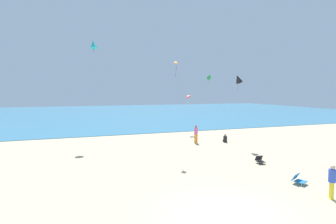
{
  "coord_description": "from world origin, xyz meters",
  "views": [
    {
      "loc": [
        -5.23,
        -8.45,
        4.95
      ],
      "look_at": [
        0.0,
        7.33,
        3.58
      ],
      "focal_mm": 26.79,
      "sensor_mm": 36.0,
      "label": 1
    }
  ],
  "objects_px": {
    "beach_chair_far_right": "(260,160)",
    "person_1": "(196,133)",
    "kite_green": "(209,78)",
    "person_2": "(332,179)",
    "kite_red": "(187,96)",
    "kite_teal": "(94,44)",
    "kite_black": "(238,79)",
    "kite_orange": "(176,62)",
    "person_0": "(225,139)",
    "beach_chair_near_camera": "(298,179)"
  },
  "relations": [
    {
      "from": "person_2",
      "to": "kite_black",
      "type": "relative_size",
      "value": 1.07
    },
    {
      "from": "person_2",
      "to": "kite_red",
      "type": "bearing_deg",
      "value": -61.13
    },
    {
      "from": "beach_chair_far_right",
      "to": "beach_chair_near_camera",
      "type": "bearing_deg",
      "value": 1.96
    },
    {
      "from": "kite_black",
      "to": "kite_green",
      "type": "distance_m",
      "value": 12.55
    },
    {
      "from": "person_1",
      "to": "kite_orange",
      "type": "height_order",
      "value": "kite_orange"
    },
    {
      "from": "person_2",
      "to": "kite_red",
      "type": "relative_size",
      "value": 0.97
    },
    {
      "from": "kite_red",
      "to": "kite_teal",
      "type": "xyz_separation_m",
      "value": [
        -10.68,
        -1.91,
        5.18
      ]
    },
    {
      "from": "person_0",
      "to": "kite_red",
      "type": "relative_size",
      "value": 0.48
    },
    {
      "from": "kite_teal",
      "to": "beach_chair_far_right",
      "type": "bearing_deg",
      "value": -48.16
    },
    {
      "from": "person_0",
      "to": "kite_red",
      "type": "distance_m",
      "value": 7.7
    },
    {
      "from": "kite_black",
      "to": "kite_orange",
      "type": "relative_size",
      "value": 1.24
    },
    {
      "from": "kite_green",
      "to": "kite_red",
      "type": "distance_m",
      "value": 7.26
    },
    {
      "from": "person_2",
      "to": "kite_green",
      "type": "relative_size",
      "value": 1.19
    },
    {
      "from": "beach_chair_far_right",
      "to": "kite_orange",
      "type": "bearing_deg",
      "value": -124.16
    },
    {
      "from": "kite_black",
      "to": "beach_chair_near_camera",
      "type": "bearing_deg",
      "value": -105.23
    },
    {
      "from": "kite_green",
      "to": "kite_teal",
      "type": "bearing_deg",
      "value": -158.1
    },
    {
      "from": "kite_black",
      "to": "beach_chair_far_right",
      "type": "bearing_deg",
      "value": -109.4
    },
    {
      "from": "person_1",
      "to": "kite_orange",
      "type": "bearing_deg",
      "value": 127.45
    },
    {
      "from": "person_2",
      "to": "person_1",
      "type": "bearing_deg",
      "value": -55.77
    },
    {
      "from": "person_0",
      "to": "kite_black",
      "type": "relative_size",
      "value": 0.53
    },
    {
      "from": "beach_chair_near_camera",
      "to": "person_2",
      "type": "relative_size",
      "value": 0.51
    },
    {
      "from": "kite_red",
      "to": "kite_teal",
      "type": "relative_size",
      "value": 1.34
    },
    {
      "from": "kite_green",
      "to": "person_1",
      "type": "bearing_deg",
      "value": -123.02
    },
    {
      "from": "beach_chair_far_right",
      "to": "kite_red",
      "type": "distance_m",
      "value": 14.17
    },
    {
      "from": "person_0",
      "to": "kite_red",
      "type": "bearing_deg",
      "value": 27.81
    },
    {
      "from": "kite_green",
      "to": "person_2",
      "type": "bearing_deg",
      "value": -104.31
    },
    {
      "from": "kite_red",
      "to": "kite_orange",
      "type": "distance_m",
      "value": 10.66
    },
    {
      "from": "beach_chair_far_right",
      "to": "person_1",
      "type": "height_order",
      "value": "person_1"
    },
    {
      "from": "kite_green",
      "to": "kite_red",
      "type": "bearing_deg",
      "value": -139.19
    },
    {
      "from": "beach_chair_far_right",
      "to": "kite_black",
      "type": "height_order",
      "value": "kite_black"
    },
    {
      "from": "beach_chair_near_camera",
      "to": "kite_green",
      "type": "relative_size",
      "value": 0.6
    },
    {
      "from": "person_2",
      "to": "beach_chair_far_right",
      "type": "bearing_deg",
      "value": -64.95
    },
    {
      "from": "beach_chair_far_right",
      "to": "kite_teal",
      "type": "distance_m",
      "value": 18.19
    },
    {
      "from": "beach_chair_near_camera",
      "to": "person_0",
      "type": "xyz_separation_m",
      "value": [
        2.16,
        11.01,
        0.05
      ]
    },
    {
      "from": "person_0",
      "to": "kite_teal",
      "type": "xyz_separation_m",
      "value": [
        -12.02,
        4.49,
        9.24
      ]
    },
    {
      "from": "beach_chair_far_right",
      "to": "person_2",
      "type": "height_order",
      "value": "person_2"
    },
    {
      "from": "kite_black",
      "to": "kite_orange",
      "type": "distance_m",
      "value": 6.86
    },
    {
      "from": "kite_teal",
      "to": "person_1",
      "type": "bearing_deg",
      "value": -23.35
    },
    {
      "from": "kite_teal",
      "to": "kite_green",
      "type": "bearing_deg",
      "value": 21.9
    },
    {
      "from": "kite_red",
      "to": "person_1",
      "type": "bearing_deg",
      "value": -104.78
    },
    {
      "from": "kite_black",
      "to": "kite_teal",
      "type": "relative_size",
      "value": 1.22
    },
    {
      "from": "person_0",
      "to": "person_1",
      "type": "bearing_deg",
      "value": 95.29
    },
    {
      "from": "person_0",
      "to": "kite_green",
      "type": "height_order",
      "value": "kite_green"
    },
    {
      "from": "beach_chair_far_right",
      "to": "kite_teal",
      "type": "relative_size",
      "value": 0.57
    },
    {
      "from": "kite_green",
      "to": "kite_red",
      "type": "height_order",
      "value": "kite_green"
    },
    {
      "from": "person_0",
      "to": "person_2",
      "type": "bearing_deg",
      "value": -173.82
    },
    {
      "from": "beach_chair_far_right",
      "to": "person_1",
      "type": "xyz_separation_m",
      "value": [
        -1.29,
        7.7,
        0.75
      ]
    },
    {
      "from": "kite_black",
      "to": "kite_red",
      "type": "height_order",
      "value": "kite_black"
    },
    {
      "from": "kite_teal",
      "to": "person_2",
      "type": "bearing_deg",
      "value": -60.81
    },
    {
      "from": "beach_chair_near_camera",
      "to": "kite_green",
      "type": "xyz_separation_m",
      "value": [
        5.99,
        21.86,
        6.63
      ]
    }
  ]
}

